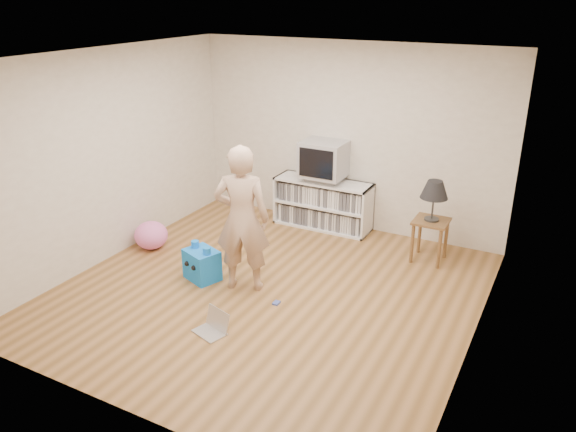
# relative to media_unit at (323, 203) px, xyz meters

# --- Properties ---
(ground) EXTENTS (4.50, 4.50, 0.00)m
(ground) POSITION_rel_media_unit_xyz_m (0.25, -2.04, -0.35)
(ground) COLOR brown
(ground) RESTS_ON ground
(walls) EXTENTS (4.52, 4.52, 2.60)m
(walls) POSITION_rel_media_unit_xyz_m (0.25, -2.04, 0.95)
(walls) COLOR beige
(walls) RESTS_ON ground
(ceiling) EXTENTS (4.50, 4.50, 0.01)m
(ceiling) POSITION_rel_media_unit_xyz_m (0.25, -2.04, 2.25)
(ceiling) COLOR white
(ceiling) RESTS_ON walls
(media_unit) EXTENTS (1.40, 0.45, 0.70)m
(media_unit) POSITION_rel_media_unit_xyz_m (0.00, 0.00, 0.00)
(media_unit) COLOR white
(media_unit) RESTS_ON ground
(dvd_deck) EXTENTS (0.45, 0.35, 0.07)m
(dvd_deck) POSITION_rel_media_unit_xyz_m (-0.00, -0.02, 0.39)
(dvd_deck) COLOR gray
(dvd_deck) RESTS_ON media_unit
(crt_tv) EXTENTS (0.60, 0.53, 0.50)m
(crt_tv) POSITION_rel_media_unit_xyz_m (-0.00, -0.02, 0.67)
(crt_tv) COLOR #A0A0A5
(crt_tv) RESTS_ON dvd_deck
(side_table) EXTENTS (0.42, 0.42, 0.55)m
(side_table) POSITION_rel_media_unit_xyz_m (1.64, -0.39, 0.07)
(side_table) COLOR brown
(side_table) RESTS_ON ground
(table_lamp) EXTENTS (0.34, 0.34, 0.52)m
(table_lamp) POSITION_rel_media_unit_xyz_m (1.64, -0.39, 0.59)
(table_lamp) COLOR #333333
(table_lamp) RESTS_ON side_table
(person) EXTENTS (0.72, 0.60, 1.70)m
(person) POSITION_rel_media_unit_xyz_m (-0.06, -2.07, 0.50)
(person) COLOR tan
(person) RESTS_ON ground
(laptop) EXTENTS (0.38, 0.34, 0.22)m
(laptop) POSITION_rel_media_unit_xyz_m (0.16, -2.99, -0.29)
(laptop) COLOR silver
(laptop) RESTS_ON ground
(playing_cards) EXTENTS (0.07, 0.09, 0.02)m
(playing_cards) POSITION_rel_media_unit_xyz_m (0.46, -2.23, -0.34)
(playing_cards) COLOR #455AB9
(playing_cards) RESTS_ON ground
(plush_blue) EXTENTS (0.47, 0.42, 0.45)m
(plush_blue) POSITION_rel_media_unit_xyz_m (-0.60, -2.14, -0.16)
(plush_blue) COLOR #0D76F3
(plush_blue) RESTS_ON ground
(plush_pink) EXTENTS (0.49, 0.49, 0.37)m
(plush_pink) POSITION_rel_media_unit_xyz_m (-1.70, -1.75, -0.16)
(plush_pink) COLOR pink
(plush_pink) RESTS_ON ground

